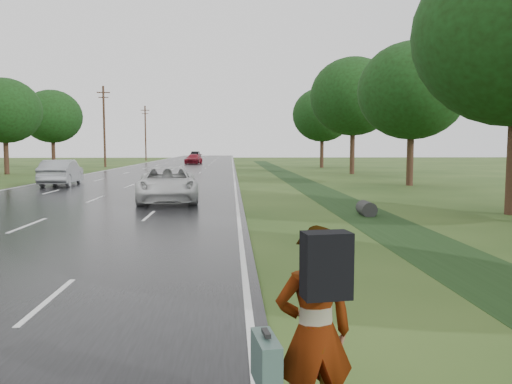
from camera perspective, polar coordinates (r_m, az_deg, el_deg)
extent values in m
cube|color=black|center=(53.56, -9.84, 2.42)|extent=(14.00, 180.00, 0.04)
cube|color=silver|center=(53.16, -2.59, 2.50)|extent=(0.12, 180.00, 0.01)
cube|color=silver|center=(54.79, -16.87, 2.36)|extent=(0.12, 180.00, 0.01)
cube|color=silver|center=(53.56, -9.84, 2.45)|extent=(0.12, 180.00, 0.01)
cube|color=black|center=(28.66, 7.20, 0.08)|extent=(2.20, 120.00, 0.01)
cylinder|color=#2D2D2D|center=(18.92, 12.50, -1.87)|extent=(0.56, 1.00, 0.56)
cylinder|color=#3D2419|center=(65.07, -16.96, 7.14)|extent=(0.26, 0.26, 10.00)
cube|color=#3D2419|center=(65.37, -17.06, 10.82)|extent=(1.60, 0.12, 0.12)
cube|color=#3D2419|center=(65.31, -17.04, 10.30)|extent=(1.20, 0.10, 0.10)
cylinder|color=#3D2419|center=(94.45, -12.52, 6.57)|extent=(0.26, 0.26, 10.00)
cube|color=#3D2419|center=(94.65, -12.57, 9.11)|extent=(1.60, 0.12, 0.12)
cube|color=#3D2419|center=(94.61, -12.56, 8.75)|extent=(1.20, 0.10, 0.10)
cylinder|color=#3D2419|center=(34.18, 17.20, 3.66)|extent=(0.44, 0.44, 3.52)
ellipsoid|color=black|center=(34.36, 17.40, 10.98)|extent=(7.00, 7.00, 6.30)
cylinder|color=#3D2419|center=(47.47, 10.94, 4.55)|extent=(0.44, 0.44, 4.16)
ellipsoid|color=black|center=(47.70, 11.05, 10.66)|extent=(8.00, 8.00, 7.20)
cylinder|color=#3D2419|center=(61.11, 7.53, 4.50)|extent=(0.44, 0.44, 3.68)
ellipsoid|color=black|center=(61.23, 7.58, 8.75)|extent=(7.20, 7.20, 6.48)
cylinder|color=#3D2419|center=(51.46, -26.64, 3.69)|extent=(0.44, 0.44, 3.36)
ellipsoid|color=black|center=(51.55, -26.83, 8.31)|extent=(6.60, 6.60, 5.94)
cylinder|color=#3D2419|center=(64.71, -22.14, 4.12)|extent=(0.44, 0.44, 3.52)
ellipsoid|color=black|center=(64.81, -22.27, 8.00)|extent=(7.00, 7.00, 6.30)
imported|color=#A5998C|center=(4.46, 6.71, -15.82)|extent=(0.75, 0.55, 1.89)
cube|color=black|center=(4.01, 8.03, -8.27)|extent=(0.41, 0.28, 0.53)
cube|color=#3D5A52|center=(4.55, 1.16, -18.78)|extent=(0.25, 0.55, 0.43)
cube|color=black|center=(4.45, 1.17, -15.82)|extent=(0.07, 0.18, 0.04)
imported|color=silver|center=(23.26, -10.09, 0.91)|extent=(3.27, 5.99, 1.59)
imported|color=#93969B|center=(34.70, -21.35, 2.09)|extent=(2.19, 5.22, 1.68)
imported|color=maroon|center=(73.91, -7.15, 3.77)|extent=(2.61, 5.11, 1.42)
imported|color=black|center=(107.44, -6.89, 4.23)|extent=(1.93, 4.70, 1.51)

